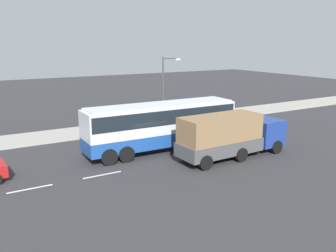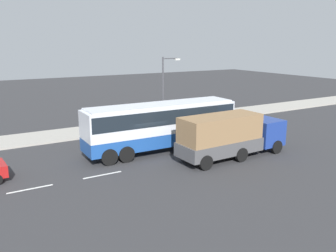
{
  "view_description": "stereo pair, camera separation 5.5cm",
  "coord_description": "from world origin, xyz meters",
  "px_view_note": "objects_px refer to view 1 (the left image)",
  "views": [
    {
      "loc": [
        -10.89,
        -21.86,
        7.8
      ],
      "look_at": [
        1.83,
        -0.23,
        1.89
      ],
      "focal_mm": 38.17,
      "sensor_mm": 36.0,
      "label": 1
    },
    {
      "loc": [
        -10.94,
        -21.83,
        7.8
      ],
      "look_at": [
        1.83,
        -0.23,
        1.89
      ],
      "focal_mm": 38.17,
      "sensor_mm": 36.0,
      "label": 2
    }
  ],
  "objects_px": {
    "pedestrian_at_crossing": "(188,111)",
    "coach_bus": "(162,122)",
    "street_lamp": "(165,86)",
    "pedestrian_near_curb": "(174,110)",
    "cargo_truck": "(230,135)"
  },
  "relations": [
    {
      "from": "coach_bus",
      "to": "pedestrian_near_curb",
      "type": "height_order",
      "value": "coach_bus"
    },
    {
      "from": "coach_bus",
      "to": "street_lamp",
      "type": "relative_size",
      "value": 1.81
    },
    {
      "from": "cargo_truck",
      "to": "pedestrian_at_crossing",
      "type": "xyz_separation_m",
      "value": [
        3.81,
        10.88,
        -0.54
      ]
    },
    {
      "from": "cargo_truck",
      "to": "street_lamp",
      "type": "xyz_separation_m",
      "value": [
        0.73,
        10.15,
        2.22
      ]
    },
    {
      "from": "street_lamp",
      "to": "coach_bus",
      "type": "bearing_deg",
      "value": -122.04
    },
    {
      "from": "pedestrian_near_curb",
      "to": "street_lamp",
      "type": "distance_m",
      "value": 4.1
    },
    {
      "from": "pedestrian_near_curb",
      "to": "pedestrian_at_crossing",
      "type": "xyz_separation_m",
      "value": [
        0.87,
        -1.31,
        0.04
      ]
    },
    {
      "from": "pedestrian_at_crossing",
      "to": "street_lamp",
      "type": "xyz_separation_m",
      "value": [
        -3.08,
        -0.73,
        2.76
      ]
    },
    {
      "from": "coach_bus",
      "to": "pedestrian_at_crossing",
      "type": "bearing_deg",
      "value": 45.97
    },
    {
      "from": "pedestrian_near_curb",
      "to": "street_lamp",
      "type": "bearing_deg",
      "value": 138.71
    },
    {
      "from": "pedestrian_near_curb",
      "to": "pedestrian_at_crossing",
      "type": "height_order",
      "value": "pedestrian_at_crossing"
    },
    {
      "from": "coach_bus",
      "to": "street_lamp",
      "type": "height_order",
      "value": "street_lamp"
    },
    {
      "from": "pedestrian_at_crossing",
      "to": "coach_bus",
      "type": "bearing_deg",
      "value": -45.19
    },
    {
      "from": "pedestrian_at_crossing",
      "to": "pedestrian_near_curb",
      "type": "bearing_deg",
      "value": -146.48
    },
    {
      "from": "cargo_truck",
      "to": "pedestrian_near_curb",
      "type": "distance_m",
      "value": 12.55
    }
  ]
}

